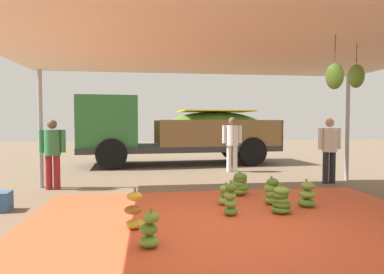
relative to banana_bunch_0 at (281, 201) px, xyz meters
The scene contains 15 objects.
ground_plane 2.67m from the banana_bunch_0, 108.35° to the left, with size 40.00×40.00×0.00m, color brown.
tarp_orange 0.99m from the banana_bunch_0, 150.62° to the right, with size 6.45×4.77×0.01m, color #D1512D.
tent_canopy 2.68m from the banana_bunch_0, 145.68° to the right, with size 8.00×7.00×2.79m.
banana_bunch_0 is the anchor object (origin of this frame).
banana_bunch_1 2.48m from the banana_bunch_0, 150.70° to the right, with size 0.35×0.35×0.47m.
banana_bunch_2 2.42m from the banana_bunch_0, 168.83° to the right, with size 0.30×0.29×0.58m.
banana_bunch_3 0.86m from the banana_bunch_0, behind, with size 0.28×0.28×0.57m.
banana_bunch_5 0.60m from the banana_bunch_0, 83.80° to the left, with size 0.32×0.33×0.52m.
banana_bunch_6 1.03m from the banana_bunch_0, 139.01° to the left, with size 0.31×0.33×0.41m.
banana_bunch_7 0.71m from the banana_bunch_0, 28.42° to the left, with size 0.41×0.40×0.49m.
banana_bunch_9 1.44m from the banana_bunch_0, 102.26° to the left, with size 0.47×0.44×0.50m.
cargo_truck_main 6.99m from the banana_bunch_0, 100.46° to the left, with size 7.14×2.78×2.40m.
worker_0 5.08m from the banana_bunch_0, 149.08° to the left, with size 0.58×0.35×1.58m.
worker_1 4.75m from the banana_bunch_0, 85.61° to the left, with size 0.61×0.37×1.67m.
worker_2 3.44m from the banana_bunch_0, 47.54° to the left, with size 0.59×0.36×1.61m.
Camera 1 is at (-1.32, -4.71, 1.51)m, focal length 30.98 mm.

